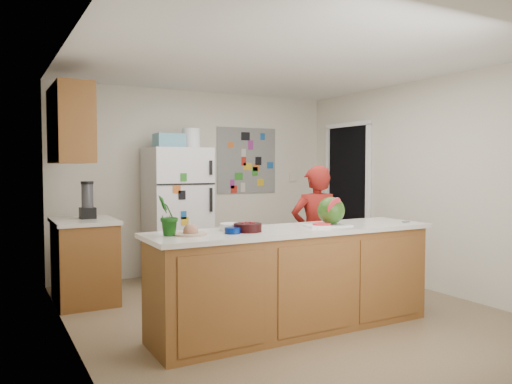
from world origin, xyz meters
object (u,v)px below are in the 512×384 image
refrigerator (177,214)px  cherry_bowl (248,228)px  person (315,235)px  watermelon (331,211)px

refrigerator → cherry_bowl: refrigerator is taller
refrigerator → person: bearing=-62.0°
person → cherry_bowl: (-1.16, -0.66, 0.22)m
refrigerator → cherry_bowl: (-0.23, -2.40, 0.11)m
watermelon → refrigerator: bearing=105.4°
watermelon → cherry_bowl: size_ratio=1.07×
person → watermelon: size_ratio=5.84×
person → cherry_bowl: size_ratio=6.26×
refrigerator → watermelon: size_ratio=6.73×
watermelon → cherry_bowl: watermelon is taller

